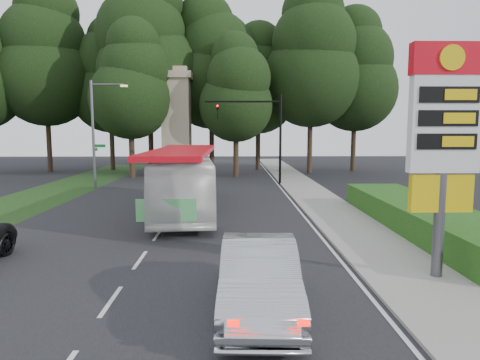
{
  "coord_description": "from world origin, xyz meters",
  "views": [
    {
      "loc": [
        3.14,
        -10.15,
        4.45
      ],
      "look_at": [
        3.49,
        8.66,
        2.2
      ],
      "focal_mm": 32.0,
      "sensor_mm": 36.0,
      "label": 1
    }
  ],
  "objects_px": {
    "traffic_signal_mast": "(264,126)",
    "streetlight_signs": "(96,129)",
    "transit_bus": "(183,181)",
    "monument": "(177,122)",
    "sedan_silver": "(259,277)",
    "gas_station_pylon": "(444,129)"
  },
  "relations": [
    {
      "from": "traffic_signal_mast",
      "to": "streetlight_signs",
      "type": "relative_size",
      "value": 0.9
    },
    {
      "from": "transit_bus",
      "to": "streetlight_signs",
      "type": "bearing_deg",
      "value": 123.16
    },
    {
      "from": "monument",
      "to": "transit_bus",
      "type": "height_order",
      "value": "monument"
    },
    {
      "from": "traffic_signal_mast",
      "to": "sedan_silver",
      "type": "height_order",
      "value": "traffic_signal_mast"
    },
    {
      "from": "gas_station_pylon",
      "to": "monument",
      "type": "bearing_deg",
      "value": 111.8
    },
    {
      "from": "gas_station_pylon",
      "to": "streetlight_signs",
      "type": "xyz_separation_m",
      "value": [
        -16.19,
        20.01,
        -0.01
      ]
    },
    {
      "from": "gas_station_pylon",
      "to": "sedan_silver",
      "type": "distance_m",
      "value": 6.82
    },
    {
      "from": "traffic_signal_mast",
      "to": "streetlight_signs",
      "type": "xyz_separation_m",
      "value": [
        -12.67,
        -1.99,
        -0.23
      ]
    },
    {
      "from": "traffic_signal_mast",
      "to": "transit_bus",
      "type": "relative_size",
      "value": 0.59
    },
    {
      "from": "traffic_signal_mast",
      "to": "monument",
      "type": "distance_m",
      "value": 9.76
    },
    {
      "from": "streetlight_signs",
      "to": "transit_bus",
      "type": "height_order",
      "value": "streetlight_signs"
    },
    {
      "from": "gas_station_pylon",
      "to": "transit_bus",
      "type": "height_order",
      "value": "gas_station_pylon"
    },
    {
      "from": "monument",
      "to": "sedan_silver",
      "type": "xyz_separation_m",
      "value": [
        5.79,
        -30.11,
        -4.24
      ]
    },
    {
      "from": "streetlight_signs",
      "to": "sedan_silver",
      "type": "xyz_separation_m",
      "value": [
        10.78,
        -22.12,
        -3.58
      ]
    },
    {
      "from": "traffic_signal_mast",
      "to": "monument",
      "type": "bearing_deg",
      "value": 142.0
    },
    {
      "from": "streetlight_signs",
      "to": "sedan_silver",
      "type": "distance_m",
      "value": 24.86
    },
    {
      "from": "gas_station_pylon",
      "to": "transit_bus",
      "type": "relative_size",
      "value": 0.56
    },
    {
      "from": "traffic_signal_mast",
      "to": "monument",
      "type": "xyz_separation_m",
      "value": [
        -7.68,
        6.0,
        0.43
      ]
    },
    {
      "from": "transit_bus",
      "to": "sedan_silver",
      "type": "bearing_deg",
      "value": -81.08
    },
    {
      "from": "streetlight_signs",
      "to": "transit_bus",
      "type": "relative_size",
      "value": 0.66
    },
    {
      "from": "traffic_signal_mast",
      "to": "streetlight_signs",
      "type": "height_order",
      "value": "streetlight_signs"
    },
    {
      "from": "streetlight_signs",
      "to": "monument",
      "type": "relative_size",
      "value": 0.8
    }
  ]
}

